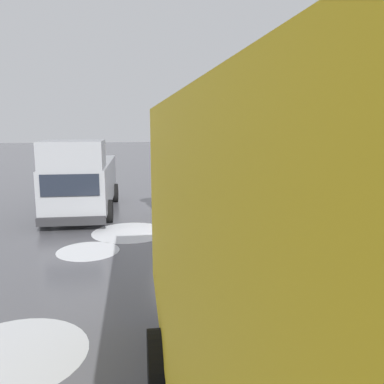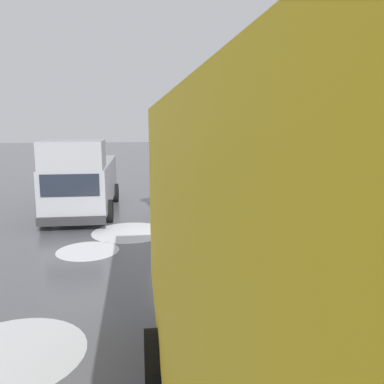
{
  "view_description": "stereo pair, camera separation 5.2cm",
  "coord_description": "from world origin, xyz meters",
  "px_view_note": "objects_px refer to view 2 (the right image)",
  "views": [
    {
      "loc": [
        1.69,
        13.08,
        3.24
      ],
      "look_at": [
        0.02,
        1.13,
        1.05
      ],
      "focal_mm": 37.85,
      "sensor_mm": 36.0,
      "label": 1
    },
    {
      "loc": [
        1.63,
        13.09,
        3.24
      ],
      "look_at": [
        0.02,
        1.13,
        1.05
      ],
      "focal_mm": 37.85,
      "sensor_mm": 36.0,
      "label": 2
    }
  ],
  "objects_px": {
    "shopping_cart_vendor": "(205,204)",
    "pedestrian_black_side": "(168,169)",
    "box_truck_background": "(348,314)",
    "street_lamp": "(312,152)",
    "pedestrian_white_side": "(241,171)",
    "cargo_van_parked_right": "(82,180)",
    "hand_dolly_boxes": "(171,196)",
    "pedestrian_pink_side": "(219,168)"
  },
  "relations": [
    {
      "from": "pedestrian_black_side",
      "to": "pedestrian_white_side",
      "type": "bearing_deg",
      "value": 162.46
    },
    {
      "from": "hand_dolly_boxes",
      "to": "cargo_van_parked_right",
      "type": "bearing_deg",
      "value": -26.93
    },
    {
      "from": "pedestrian_black_side",
      "to": "cargo_van_parked_right",
      "type": "bearing_deg",
      "value": -13.86
    },
    {
      "from": "pedestrian_pink_side",
      "to": "hand_dolly_boxes",
      "type": "bearing_deg",
      "value": 24.77
    },
    {
      "from": "cargo_van_parked_right",
      "to": "box_truck_background",
      "type": "xyz_separation_m",
      "value": [
        -3.28,
        11.73,
        0.76
      ]
    },
    {
      "from": "shopping_cart_vendor",
      "to": "pedestrian_black_side",
      "type": "relative_size",
      "value": 0.49
    },
    {
      "from": "cargo_van_parked_right",
      "to": "pedestrian_white_side",
      "type": "distance_m",
      "value": 5.44
    },
    {
      "from": "shopping_cart_vendor",
      "to": "street_lamp",
      "type": "xyz_separation_m",
      "value": [
        -2.5,
        2.2,
        1.8
      ]
    },
    {
      "from": "pedestrian_pink_side",
      "to": "pedestrian_white_side",
      "type": "distance_m",
      "value": 0.95
    },
    {
      "from": "pedestrian_pink_side",
      "to": "street_lamp",
      "type": "distance_m",
      "value": 3.75
    },
    {
      "from": "box_truck_background",
      "to": "pedestrian_pink_side",
      "type": "bearing_deg",
      "value": -97.11
    },
    {
      "from": "hand_dolly_boxes",
      "to": "pedestrian_black_side",
      "type": "relative_size",
      "value": 0.69
    },
    {
      "from": "pedestrian_black_side",
      "to": "pedestrian_white_side",
      "type": "xyz_separation_m",
      "value": [
        -2.33,
        0.74,
        0.0
      ]
    },
    {
      "from": "shopping_cart_vendor",
      "to": "pedestrian_black_side",
      "type": "bearing_deg",
      "value": -40.26
    },
    {
      "from": "hand_dolly_boxes",
      "to": "pedestrian_white_side",
      "type": "bearing_deg",
      "value": -179.02
    },
    {
      "from": "shopping_cart_vendor",
      "to": "street_lamp",
      "type": "height_order",
      "value": "street_lamp"
    },
    {
      "from": "shopping_cart_vendor",
      "to": "pedestrian_pink_side",
      "type": "bearing_deg",
      "value": -123.39
    },
    {
      "from": "pedestrian_black_side",
      "to": "pedestrian_white_side",
      "type": "distance_m",
      "value": 2.44
    },
    {
      "from": "shopping_cart_vendor",
      "to": "pedestrian_black_side",
      "type": "height_order",
      "value": "pedestrian_black_side"
    },
    {
      "from": "pedestrian_pink_side",
      "to": "pedestrian_white_side",
      "type": "relative_size",
      "value": 1.0
    },
    {
      "from": "shopping_cart_vendor",
      "to": "pedestrian_pink_side",
      "type": "height_order",
      "value": "pedestrian_pink_side"
    },
    {
      "from": "hand_dolly_boxes",
      "to": "pedestrian_black_side",
      "type": "distance_m",
      "value": 1.09
    },
    {
      "from": "cargo_van_parked_right",
      "to": "box_truck_background",
      "type": "bearing_deg",
      "value": 105.62
    },
    {
      "from": "pedestrian_pink_side",
      "to": "cargo_van_parked_right",
      "type": "bearing_deg",
      "value": -8.5
    },
    {
      "from": "cargo_van_parked_right",
      "to": "hand_dolly_boxes",
      "type": "xyz_separation_m",
      "value": [
        -2.93,
        1.49,
        -0.36
      ]
    },
    {
      "from": "box_truck_background",
      "to": "street_lamp",
      "type": "xyz_separation_m",
      "value": [
        -3.24,
        -7.87,
        0.43
      ]
    },
    {
      "from": "shopping_cart_vendor",
      "to": "street_lamp",
      "type": "distance_m",
      "value": 3.78
    },
    {
      "from": "pedestrian_white_side",
      "to": "box_truck_background",
      "type": "bearing_deg",
      "value": 79.28
    },
    {
      "from": "cargo_van_parked_right",
      "to": "street_lamp",
      "type": "distance_m",
      "value": 7.67
    },
    {
      "from": "pedestrian_white_side",
      "to": "street_lamp",
      "type": "bearing_deg",
      "value": 118.14
    },
    {
      "from": "shopping_cart_vendor",
      "to": "pedestrian_pink_side",
      "type": "relative_size",
      "value": 0.49
    },
    {
      "from": "cargo_van_parked_right",
      "to": "street_lamp",
      "type": "relative_size",
      "value": 1.39
    },
    {
      "from": "shopping_cart_vendor",
      "to": "pedestrian_pink_side",
      "type": "distance_m",
      "value": 1.54
    },
    {
      "from": "hand_dolly_boxes",
      "to": "street_lamp",
      "type": "relative_size",
      "value": 0.38
    },
    {
      "from": "box_truck_background",
      "to": "shopping_cart_vendor",
      "type": "bearing_deg",
      "value": -94.19
    },
    {
      "from": "pedestrian_pink_side",
      "to": "street_lamp",
      "type": "relative_size",
      "value": 0.56
    },
    {
      "from": "street_lamp",
      "to": "pedestrian_pink_side",
      "type": "bearing_deg",
      "value": -59.57
    },
    {
      "from": "cargo_van_parked_right",
      "to": "street_lamp",
      "type": "xyz_separation_m",
      "value": [
        -6.52,
        3.86,
        1.19
      ]
    },
    {
      "from": "pedestrian_black_side",
      "to": "shopping_cart_vendor",
      "type": "bearing_deg",
      "value": 139.74
    },
    {
      "from": "pedestrian_white_side",
      "to": "hand_dolly_boxes",
      "type": "bearing_deg",
      "value": 0.98
    },
    {
      "from": "shopping_cart_vendor",
      "to": "hand_dolly_boxes",
      "type": "distance_m",
      "value": 1.13
    },
    {
      "from": "hand_dolly_boxes",
      "to": "shopping_cart_vendor",
      "type": "bearing_deg",
      "value": 170.93
    }
  ]
}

